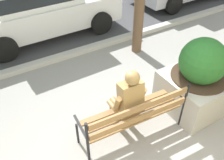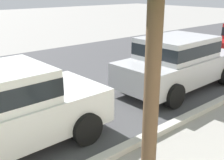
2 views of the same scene
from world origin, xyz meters
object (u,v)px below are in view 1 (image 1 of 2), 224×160
at_px(bronze_statue_seated, 126,101).
at_px(concrete_planter, 198,80).
at_px(park_bench, 135,114).
at_px(parked_car_white, 40,5).

height_order(bronze_statue_seated, concrete_planter, concrete_planter).
height_order(park_bench, concrete_planter, concrete_planter).
height_order(park_bench, bronze_statue_seated, bronze_statue_seated).
bearing_deg(parked_car_white, concrete_planter, -71.38).
height_order(bronze_statue_seated, parked_car_white, parked_car_white).
xyz_separation_m(park_bench, parked_car_white, (-0.05, 4.38, 0.30)).
distance_m(park_bench, bronze_statue_seated, 0.25).
bearing_deg(concrete_planter, park_bench, -178.76).
relative_size(park_bench, parked_car_white, 0.44).
bearing_deg(parked_car_white, park_bench, -89.29).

